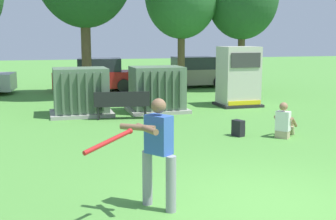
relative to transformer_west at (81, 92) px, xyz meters
name	(u,v)px	position (x,y,z in m)	size (l,w,h in m)	color
ground_plane	(270,203)	(2.21, -9.11, -0.79)	(96.00, 96.00, 0.00)	#51933D
transformer_west	(81,92)	(0.00, 0.00, 0.00)	(2.10, 1.70, 1.62)	#9E9B93
transformer_mid_west	(157,90)	(2.69, -0.04, 0.00)	(2.10, 1.70, 1.62)	#9E9B93
generator_enclosure	(238,77)	(6.07, 0.38, 0.35)	(1.60, 1.40, 2.30)	#262626
park_bench	(122,103)	(1.21, -1.19, -0.25)	(1.84, 0.68, 0.92)	black
batter	(156,148)	(0.38, -8.84, 0.19)	(1.45, 1.15, 1.74)	gray
seated_spectator	(284,123)	(4.91, -4.98, -0.41)	(0.76, 0.72, 0.96)	tan
backpack	(238,128)	(3.81, -4.51, -0.57)	(0.34, 0.37, 0.44)	black
parked_car_left_of_center	(97,76)	(1.41, 6.82, -0.04)	(4.37, 2.30, 1.62)	maroon
parked_car_right_of_center	(191,73)	(6.47, 7.08, -0.04)	(4.21, 1.95, 1.62)	gray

